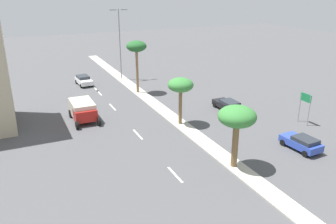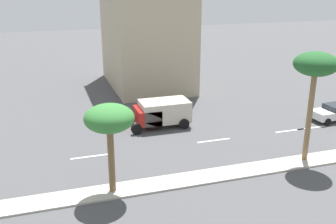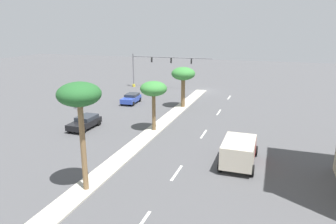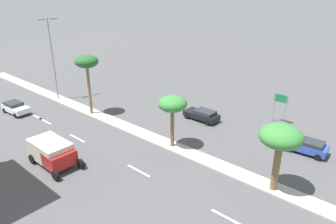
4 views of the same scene
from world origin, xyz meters
name	(u,v)px [view 1 (image 1 of 4)]	position (x,y,z in m)	size (l,w,h in m)	color
ground_plane	(170,116)	(0.00, 26.19, 0.00)	(160.00, 160.00, 0.00)	#4C4C4F
median_curb	(148,99)	(0.00, 33.68, 0.06)	(1.80, 67.35, 0.12)	#B7B2A3
lane_stripe_front	(175,175)	(-5.47, 13.47, 0.01)	(0.20, 2.80, 0.01)	silver
lane_stripe_rear	(138,134)	(-5.47, 22.74, 0.01)	(0.20, 2.80, 0.01)	silver
lane_stripe_mid	(113,107)	(-5.47, 32.46, 0.01)	(0.20, 2.80, 0.01)	silver
lane_stripe_near	(96,89)	(-5.47, 41.59, 0.01)	(0.20, 2.80, 0.01)	silver
lane_stripe_left	(99,93)	(-5.47, 39.49, 0.01)	(0.20, 2.80, 0.01)	silver
directional_road_sign	(305,102)	(13.08, 17.75, 2.64)	(0.10, 1.58, 3.61)	gray
palm_tree_mid	(237,118)	(-0.17, 12.51, 4.66)	(3.28, 3.28, 5.60)	brown
palm_tree_right	(181,86)	(-0.03, 23.41, 4.61)	(2.88, 2.88, 5.40)	brown
palm_tree_leading	(136,48)	(-0.23, 37.09, 6.70)	(2.89, 2.89, 7.60)	olive
street_lamp_inboard	(120,40)	(-0.07, 45.60, 6.69)	(2.90, 0.24, 11.41)	gray
sedan_blue_leading	(302,143)	(7.82, 12.64, 0.75)	(2.21, 4.12, 1.39)	#2D47AD
sedan_white_front	(84,80)	(-6.60, 44.76, 0.77)	(2.25, 4.16, 1.44)	silver
sedan_black_left	(228,105)	(7.64, 25.14, 0.74)	(2.06, 4.40, 1.37)	black
box_truck	(83,110)	(-9.88, 29.33, 1.26)	(2.76, 5.34, 2.25)	#B21E19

